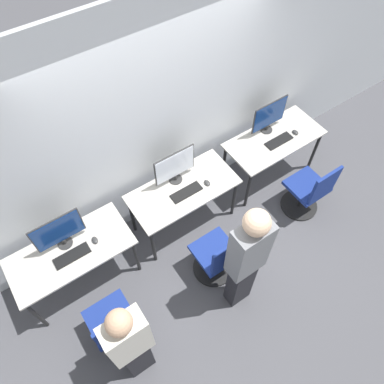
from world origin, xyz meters
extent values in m
plane|color=#4C4C51|center=(0.00, 0.00, 0.00)|extent=(20.00, 20.00, 0.00)
cube|color=silver|center=(0.00, 0.73, 1.40)|extent=(12.00, 0.05, 2.80)
cube|color=#BCB7AD|center=(-1.38, 0.30, 0.71)|extent=(1.26, 0.60, 0.02)
cylinder|color=black|center=(-1.97, 0.05, 0.35)|extent=(0.04, 0.04, 0.70)
cylinder|color=black|center=(-0.80, 0.05, 0.35)|extent=(0.04, 0.04, 0.70)
cylinder|color=black|center=(-1.97, 0.55, 0.35)|extent=(0.04, 0.04, 0.70)
cylinder|color=black|center=(-0.80, 0.55, 0.35)|extent=(0.04, 0.04, 0.70)
cylinder|color=#2D2D2D|center=(-1.38, 0.41, 0.73)|extent=(0.16, 0.16, 0.01)
cylinder|color=#2D2D2D|center=(-1.38, 0.41, 0.77)|extent=(0.04, 0.04, 0.07)
cube|color=#2D2D2D|center=(-1.38, 0.41, 0.99)|extent=(0.51, 0.01, 0.38)
cube|color=navy|center=(-1.38, 0.41, 0.99)|extent=(0.48, 0.01, 0.36)
cube|color=black|center=(-1.38, 0.24, 0.73)|extent=(0.37, 0.13, 0.02)
ellipsoid|color=#333333|center=(-1.12, 0.26, 0.74)|extent=(0.06, 0.09, 0.03)
cylinder|color=black|center=(-1.36, -0.45, 0.01)|extent=(0.48, 0.48, 0.03)
cylinder|color=black|center=(-1.36, -0.45, 0.23)|extent=(0.04, 0.04, 0.40)
cube|color=navy|center=(-1.36, -0.45, 0.45)|extent=(0.44, 0.44, 0.05)
cube|color=navy|center=(-1.36, -0.65, 0.70)|extent=(0.40, 0.04, 0.44)
cube|color=#232328|center=(-1.31, -0.87, 0.37)|extent=(0.25, 0.16, 0.73)
cube|color=silver|center=(-1.31, -0.87, 1.05)|extent=(0.36, 0.20, 0.64)
sphere|color=tan|center=(-1.31, -0.87, 1.48)|extent=(0.21, 0.21, 0.21)
cube|color=#BCB7AD|center=(0.00, 0.30, 0.71)|extent=(1.26, 0.60, 0.02)
cylinder|color=black|center=(-0.58, 0.05, 0.35)|extent=(0.04, 0.04, 0.70)
cylinder|color=black|center=(0.58, 0.05, 0.35)|extent=(0.04, 0.04, 0.70)
cylinder|color=black|center=(-0.58, 0.55, 0.35)|extent=(0.04, 0.04, 0.70)
cylinder|color=black|center=(0.58, 0.55, 0.35)|extent=(0.04, 0.04, 0.70)
cylinder|color=#2D2D2D|center=(0.00, 0.46, 0.73)|extent=(0.16, 0.16, 0.01)
cylinder|color=#2D2D2D|center=(0.00, 0.46, 0.77)|extent=(0.04, 0.04, 0.07)
cube|color=#2D2D2D|center=(0.00, 0.46, 0.99)|extent=(0.51, 0.01, 0.38)
cube|color=silver|center=(0.00, 0.45, 0.99)|extent=(0.48, 0.01, 0.36)
cube|color=black|center=(0.00, 0.23, 0.73)|extent=(0.37, 0.13, 0.02)
ellipsoid|color=#333333|center=(0.27, 0.21, 0.74)|extent=(0.06, 0.09, 0.03)
cylinder|color=black|center=(-0.07, -0.44, 0.01)|extent=(0.48, 0.48, 0.03)
cylinder|color=black|center=(-0.07, -0.44, 0.23)|extent=(0.04, 0.04, 0.40)
cube|color=navy|center=(-0.07, -0.44, 0.45)|extent=(0.44, 0.44, 0.05)
cube|color=navy|center=(-0.07, -0.64, 0.70)|extent=(0.40, 0.04, 0.44)
cube|color=#232328|center=(-0.05, -0.86, 0.41)|extent=(0.25, 0.16, 0.83)
cube|color=slate|center=(-0.05, -0.86, 1.18)|extent=(0.36, 0.20, 0.72)
sphere|color=beige|center=(-0.05, -0.86, 1.66)|extent=(0.23, 0.23, 0.23)
cube|color=#BCB7AD|center=(1.38, 0.30, 0.71)|extent=(1.26, 0.60, 0.02)
cylinder|color=black|center=(0.80, 0.05, 0.35)|extent=(0.04, 0.04, 0.70)
cylinder|color=black|center=(1.97, 0.05, 0.35)|extent=(0.04, 0.04, 0.70)
cylinder|color=black|center=(0.80, 0.55, 0.35)|extent=(0.04, 0.04, 0.70)
cylinder|color=black|center=(1.97, 0.55, 0.35)|extent=(0.04, 0.04, 0.70)
cylinder|color=#2D2D2D|center=(1.38, 0.47, 0.73)|extent=(0.16, 0.16, 0.01)
cylinder|color=#2D2D2D|center=(1.38, 0.47, 0.77)|extent=(0.04, 0.04, 0.07)
cube|color=#2D2D2D|center=(1.38, 0.47, 0.99)|extent=(0.51, 0.01, 0.38)
cube|color=navy|center=(1.38, 0.47, 0.99)|extent=(0.48, 0.01, 0.36)
cube|color=black|center=(1.38, 0.23, 0.73)|extent=(0.37, 0.13, 0.02)
ellipsoid|color=#333333|center=(1.65, 0.22, 0.74)|extent=(0.06, 0.09, 0.03)
cylinder|color=black|center=(1.39, -0.36, 0.01)|extent=(0.48, 0.48, 0.03)
cylinder|color=black|center=(1.39, -0.36, 0.23)|extent=(0.04, 0.04, 0.40)
cube|color=navy|center=(1.39, -0.36, 0.45)|extent=(0.44, 0.44, 0.05)
cube|color=navy|center=(1.39, -0.56, 0.70)|extent=(0.40, 0.04, 0.44)
camera|label=1|loc=(-1.30, -1.78, 4.20)|focal=35.00mm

